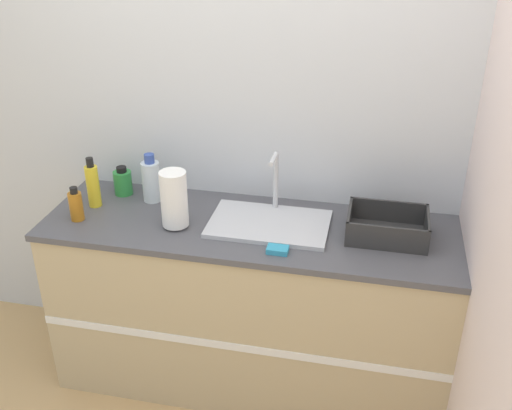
{
  "coord_description": "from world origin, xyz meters",
  "views": [
    {
      "loc": [
        0.53,
        -2.01,
        2.25
      ],
      "look_at": [
        0.03,
        0.26,
        1.02
      ],
      "focal_mm": 42.0,
      "sensor_mm": 36.0,
      "label": 1
    }
  ],
  "objects_px": {
    "bottle_green": "(123,182)",
    "bottle_amber": "(76,205)",
    "bottle_clear": "(151,180)",
    "bottle_yellow": "(93,185)",
    "sink": "(269,221)",
    "paper_towel_roll": "(174,199)",
    "dish_rack": "(387,228)"
  },
  "relations": [
    {
      "from": "bottle_clear",
      "to": "bottle_green",
      "type": "distance_m",
      "value": 0.18
    },
    {
      "from": "sink",
      "to": "bottle_clear",
      "type": "distance_m",
      "value": 0.62
    },
    {
      "from": "bottle_yellow",
      "to": "sink",
      "type": "bearing_deg",
      "value": -0.76
    },
    {
      "from": "sink",
      "to": "paper_towel_roll",
      "type": "height_order",
      "value": "sink"
    },
    {
      "from": "sink",
      "to": "bottle_amber",
      "type": "xyz_separation_m",
      "value": [
        -0.87,
        -0.13,
        0.05
      ]
    },
    {
      "from": "bottle_clear",
      "to": "paper_towel_roll",
      "type": "bearing_deg",
      "value": -48.68
    },
    {
      "from": "paper_towel_roll",
      "to": "bottle_green",
      "type": "height_order",
      "value": "paper_towel_roll"
    },
    {
      "from": "dish_rack",
      "to": "bottle_clear",
      "type": "height_order",
      "value": "bottle_clear"
    },
    {
      "from": "bottle_green",
      "to": "bottle_amber",
      "type": "relative_size",
      "value": 0.89
    },
    {
      "from": "paper_towel_roll",
      "to": "bottle_amber",
      "type": "distance_m",
      "value": 0.47
    },
    {
      "from": "dish_rack",
      "to": "bottle_clear",
      "type": "distance_m",
      "value": 1.13
    },
    {
      "from": "paper_towel_roll",
      "to": "bottle_clear",
      "type": "height_order",
      "value": "paper_towel_roll"
    },
    {
      "from": "sink",
      "to": "bottle_green",
      "type": "height_order",
      "value": "sink"
    },
    {
      "from": "bottle_clear",
      "to": "bottle_green",
      "type": "height_order",
      "value": "bottle_clear"
    },
    {
      "from": "bottle_green",
      "to": "bottle_yellow",
      "type": "bearing_deg",
      "value": -119.18
    },
    {
      "from": "bottle_clear",
      "to": "bottle_amber",
      "type": "height_order",
      "value": "bottle_clear"
    },
    {
      "from": "bottle_clear",
      "to": "dish_rack",
      "type": "bearing_deg",
      "value": -5.7
    },
    {
      "from": "paper_towel_roll",
      "to": "bottle_amber",
      "type": "bearing_deg",
      "value": -175.71
    },
    {
      "from": "bottle_amber",
      "to": "sink",
      "type": "bearing_deg",
      "value": 8.73
    },
    {
      "from": "paper_towel_roll",
      "to": "bottle_yellow",
      "type": "bearing_deg",
      "value": 166.01
    },
    {
      "from": "sink",
      "to": "bottle_clear",
      "type": "relative_size",
      "value": 2.22
    },
    {
      "from": "bottle_yellow",
      "to": "bottle_green",
      "type": "bearing_deg",
      "value": 60.82
    },
    {
      "from": "dish_rack",
      "to": "bottle_amber",
      "type": "height_order",
      "value": "bottle_amber"
    },
    {
      "from": "paper_towel_roll",
      "to": "dish_rack",
      "type": "relative_size",
      "value": 0.77
    },
    {
      "from": "bottle_yellow",
      "to": "bottle_green",
      "type": "distance_m",
      "value": 0.18
    },
    {
      "from": "sink",
      "to": "bottle_amber",
      "type": "relative_size",
      "value": 3.28
    },
    {
      "from": "bottle_green",
      "to": "bottle_amber",
      "type": "bearing_deg",
      "value": -108.99
    },
    {
      "from": "bottle_amber",
      "to": "bottle_green",
      "type": "bearing_deg",
      "value": 71.01
    },
    {
      "from": "dish_rack",
      "to": "bottle_green",
      "type": "distance_m",
      "value": 1.3
    },
    {
      "from": "bottle_amber",
      "to": "paper_towel_roll",
      "type": "bearing_deg",
      "value": 4.29
    },
    {
      "from": "dish_rack",
      "to": "bottle_yellow",
      "type": "xyz_separation_m",
      "value": [
        -1.37,
        0.0,
        0.07
      ]
    },
    {
      "from": "paper_towel_roll",
      "to": "bottle_green",
      "type": "distance_m",
      "value": 0.45
    }
  ]
}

